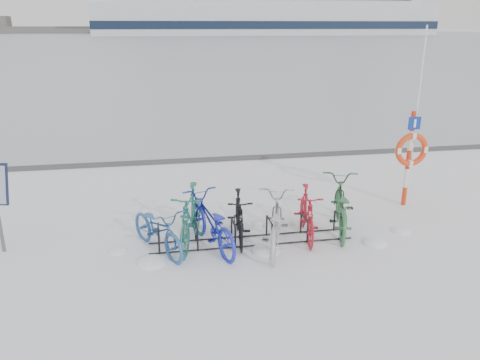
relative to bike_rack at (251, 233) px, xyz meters
name	(u,v)px	position (x,y,z in m)	size (l,w,h in m)	color
ground	(251,242)	(0.00, 0.00, -0.18)	(900.00, 900.00, 0.00)	white
ice_sheet	(159,38)	(0.00, 155.00, -0.17)	(400.00, 298.00, 0.02)	#A7B3BD
quay_edge	(215,159)	(0.00, 5.90, -0.13)	(400.00, 0.25, 0.10)	#3F3F42
bike_rack	(251,233)	(0.00, 0.00, 0.00)	(4.00, 0.48, 0.46)	black
lifebuoy_station	(411,150)	(3.97, 1.27, 1.19)	(0.79, 0.22, 4.08)	red
cruise_ferry	(265,3)	(46.04, 199.57, 12.78)	(144.82, 27.30, 47.58)	silver
bike_0	(158,227)	(-1.81, -0.05, 0.29)	(0.63, 1.80, 0.94)	#2A599E
bike_1	(191,215)	(-1.17, 0.16, 0.41)	(0.55, 1.95, 1.17)	#206357
bike_2	(211,221)	(-0.80, -0.06, 0.35)	(0.70, 2.00, 1.05)	#1D2BBA
bike_3	(239,216)	(-0.22, 0.18, 0.32)	(0.47, 1.66, 1.00)	black
bike_4	(275,221)	(0.40, -0.28, 0.34)	(0.70, 2.00, 1.05)	#A6AAAD
bike_5	(307,212)	(1.15, 0.08, 0.34)	(0.49, 1.74, 1.04)	#AC1727
bike_6	(341,204)	(1.94, 0.29, 0.38)	(0.74, 2.12, 1.11)	#2E663D
snow_drifts	(259,243)	(0.14, -0.08, -0.18)	(6.13, 1.85, 0.20)	white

